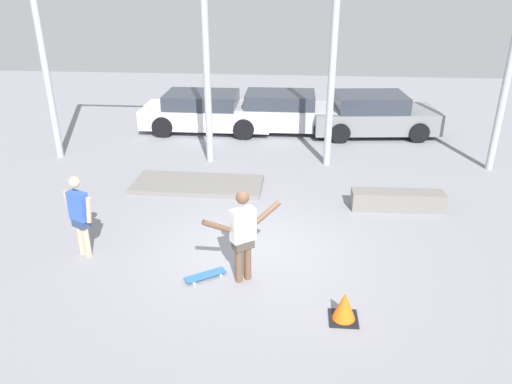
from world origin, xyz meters
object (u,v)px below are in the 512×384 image
at_px(grind_box, 397,200).
at_px(parked_car_silver, 284,113).
at_px(parked_car_white, 206,112).
at_px(parked_car_grey, 373,115).
at_px(manual_pad, 198,184).
at_px(skateboard, 205,275).
at_px(bystander, 79,213).
at_px(traffic_cone, 344,307).
at_px(skateboarder, 243,232).

relative_size(grind_box, parked_car_silver, 0.51).
relative_size(parked_car_white, parked_car_silver, 1.04).
bearing_deg(parked_car_grey, manual_pad, -141.82).
xyz_separation_m(skateboard, bystander, (-2.53, 0.63, 0.87)).
bearing_deg(parked_car_silver, bystander, -113.40).
bearing_deg(parked_car_white, traffic_cone, -67.79).
height_order(manual_pad, bystander, bystander).
distance_m(parked_car_white, bystander, 8.47).
height_order(skateboard, grind_box, grind_box).
height_order(skateboard, parked_car_white, parked_car_white).
bearing_deg(skateboarder, parked_car_grey, 33.96).
xyz_separation_m(bystander, traffic_cone, (4.99, -1.62, -0.68)).
height_order(skateboarder, bystander, skateboarder).
bearing_deg(grind_box, skateboard, -141.49).
bearing_deg(parked_car_white, skateboard, -79.88).
height_order(parked_car_white, bystander, bystander).
xyz_separation_m(grind_box, traffic_cone, (-1.58, -4.21, 0.03)).
bearing_deg(parked_car_white, manual_pad, -82.35).
relative_size(skateboarder, grind_box, 0.83).
bearing_deg(parked_car_silver, manual_pad, -112.53).
relative_size(skateboarder, parked_car_white, 0.40).
bearing_deg(skateboard, skateboarder, -32.43).
bearing_deg(grind_box, parked_car_silver, 115.91).
xyz_separation_m(parked_car_silver, bystander, (-3.70, -8.50, 0.27)).
bearing_deg(skateboarder, traffic_cone, -64.69).
bearing_deg(traffic_cone, skateboard, 158.10).
height_order(parked_car_grey, bystander, bystander).
xyz_separation_m(skateboard, traffic_cone, (2.46, -0.99, 0.19)).
bearing_deg(parked_car_grey, traffic_cone, -105.43).
bearing_deg(parked_car_silver, skateboarder, -92.75).
distance_m(grind_box, traffic_cone, 4.50).
relative_size(skateboarder, traffic_cone, 3.44).
height_order(parked_car_white, parked_car_silver, parked_car_silver).
distance_m(skateboarder, manual_pad, 4.54).
distance_m(skateboarder, parked_car_silver, 9.14).
bearing_deg(grind_box, manual_pad, 169.39).
relative_size(skateboard, grind_box, 0.36).
height_order(parked_car_silver, traffic_cone, parked_car_silver).
bearing_deg(manual_pad, parked_car_grey, 43.82).
height_order(manual_pad, parked_car_silver, parked_car_silver).
xyz_separation_m(parked_car_silver, traffic_cone, (1.29, -10.13, -0.41)).
relative_size(manual_pad, traffic_cone, 6.44).
bearing_deg(traffic_cone, parked_car_silver, 97.26).
bearing_deg(parked_car_white, parked_car_grey, 0.64).
relative_size(skateboarder, bystander, 1.06).
height_order(skateboard, manual_pad, manual_pad).
bearing_deg(grind_box, bystander, -158.56).
relative_size(skateboard, bystander, 0.45).
xyz_separation_m(parked_car_white, parked_car_silver, (2.70, 0.10, 0.01)).
height_order(manual_pad, parked_car_white, parked_car_white).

